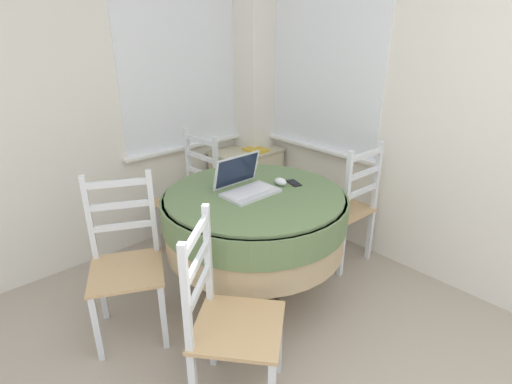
{
  "coord_description": "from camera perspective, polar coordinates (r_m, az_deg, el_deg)",
  "views": [
    {
      "loc": [
        -0.71,
        -0.05,
        1.75
      ],
      "look_at": [
        0.99,
        1.8,
        0.69
      ],
      "focal_mm": 28.0,
      "sensor_mm": 36.0,
      "label": 1
    }
  ],
  "objects": [
    {
      "name": "laptop",
      "position": [
        2.5,
        -1.49,
        1.04
      ],
      "size": [
        0.35,
        0.27,
        0.23
      ],
      "color": "silver",
      "rests_on": "round_dining_table"
    },
    {
      "name": "dining_chair_near_back_window",
      "position": [
        3.26,
        -9.37,
        -0.88
      ],
      "size": [
        0.43,
        0.43,
        0.98
      ],
      "color": "tan",
      "rests_on": "ground_plane"
    },
    {
      "name": "dining_chair_left_flank",
      "position": [
        2.49,
        -18.04,
        -9.71
      ],
      "size": [
        0.55,
        0.55,
        0.98
      ],
      "color": "tan",
      "rests_on": "ground_plane"
    },
    {
      "name": "corner_room_shell",
      "position": [
        2.64,
        2.0,
        12.52
      ],
      "size": [
        4.22,
        4.73,
        2.55
      ],
      "color": "white",
      "rests_on": "ground_plane"
    },
    {
      "name": "book_on_cabinet",
      "position": [
        3.69,
        -0.03,
        6.04
      ],
      "size": [
        0.16,
        0.2,
        0.02
      ],
      "color": "gold",
      "rests_on": "corner_cabinet"
    },
    {
      "name": "dining_chair_camera_near",
      "position": [
        1.98,
        -3.98,
        -18.05
      ],
      "size": [
        0.58,
        0.58,
        0.98
      ],
      "color": "tan",
      "rests_on": "ground_plane"
    },
    {
      "name": "cell_phone",
      "position": [
        2.66,
        5.43,
        1.31
      ],
      "size": [
        0.09,
        0.13,
        0.01
      ],
      "color": "black",
      "rests_on": "round_dining_table"
    },
    {
      "name": "corner_cabinet",
      "position": [
        3.82,
        -1.3,
        1.13
      ],
      "size": [
        0.61,
        0.44,
        0.68
      ],
      "color": "beige",
      "rests_on": "ground_plane"
    },
    {
      "name": "dining_chair_near_right_window",
      "position": [
        3.12,
        12.59,
        -2.23
      ],
      "size": [
        0.42,
        0.42,
        0.98
      ],
      "color": "tan",
      "rests_on": "ground_plane"
    },
    {
      "name": "round_dining_table",
      "position": [
        2.57,
        -0.21,
        -3.53
      ],
      "size": [
        1.18,
        1.18,
        0.78
      ],
      "color": "#4C3D2D",
      "rests_on": "ground_plane"
    },
    {
      "name": "computer_mouse",
      "position": [
        2.62,
        3.52,
        1.49
      ],
      "size": [
        0.06,
        0.09,
        0.05
      ],
      "color": "white",
      "rests_on": "round_dining_table"
    }
  ]
}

